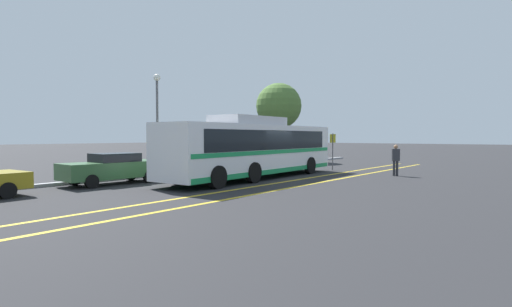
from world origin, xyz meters
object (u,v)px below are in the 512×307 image
at_px(transit_bus, 256,148).
at_px(bus_stop_sign, 333,147).
at_px(pedestrian_0, 396,158).
at_px(street_lamp, 157,108).
at_px(parked_car_3, 263,159).
at_px(parked_car_1, 113,168).
at_px(tree_0, 279,106).
at_px(parked_car_2, 202,162).

xyz_separation_m(transit_bus, bus_stop_sign, (7.12, -0.84, -0.10)).
distance_m(pedestrian_0, street_lamp, 14.03).
relative_size(pedestrian_0, bus_stop_sign, 0.73).
xyz_separation_m(pedestrian_0, street_lamp, (-7.75, 11.33, 2.90)).
bearing_deg(pedestrian_0, street_lamp, 2.61).
bearing_deg(parked_car_3, bus_stop_sign, -158.52).
height_order(parked_car_1, bus_stop_sign, bus_stop_sign).
height_order(pedestrian_0, tree_0, tree_0).
relative_size(parked_car_2, street_lamp, 0.78).
bearing_deg(parked_car_3, pedestrian_0, -176.87).
distance_m(street_lamp, tree_0, 14.91).
relative_size(transit_bus, pedestrian_0, 7.36).
xyz_separation_m(transit_bus, parked_car_3, (5.34, 3.63, -0.96)).
relative_size(parked_car_2, bus_stop_sign, 1.89).
height_order(parked_car_2, parked_car_3, parked_car_2).
bearing_deg(street_lamp, tree_0, 6.60).
distance_m(parked_car_1, bus_stop_sign, 14.07).
bearing_deg(street_lamp, bus_stop_sign, -36.76).
bearing_deg(bus_stop_sign, street_lamp, -129.87).
bearing_deg(pedestrian_0, parked_car_2, 3.47).
relative_size(transit_bus, street_lamp, 2.20).
distance_m(parked_car_3, street_lamp, 8.23).
height_order(parked_car_3, bus_stop_sign, bus_stop_sign).
height_order(transit_bus, bus_stop_sign, transit_bus).
xyz_separation_m(parked_car_1, bus_stop_sign, (13.31, -4.48, 0.79)).
bearing_deg(parked_car_1, bus_stop_sign, -105.89).
distance_m(pedestrian_0, tree_0, 15.33).
height_order(parked_car_1, parked_car_3, parked_car_1).
bearing_deg(tree_0, parked_car_3, -152.28).
bearing_deg(parked_car_2, street_lamp, -146.23).
distance_m(bus_stop_sign, street_lamp, 11.49).
height_order(parked_car_2, street_lamp, street_lamp).
height_order(parked_car_2, pedestrian_0, pedestrian_0).
distance_m(transit_bus, bus_stop_sign, 7.17).
xyz_separation_m(parked_car_2, tree_0, (13.40, 4.02, 4.24)).
xyz_separation_m(parked_car_1, parked_car_2, (5.69, -0.07, -0.02)).
distance_m(transit_bus, parked_car_2, 3.73).
bearing_deg(bus_stop_sign, tree_0, 142.53).
bearing_deg(parked_car_1, tree_0, -75.57).
bearing_deg(bus_stop_sign, pedestrian_0, -18.34).
bearing_deg(parked_car_2, transit_bus, 11.02).
height_order(bus_stop_sign, street_lamp, street_lamp).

